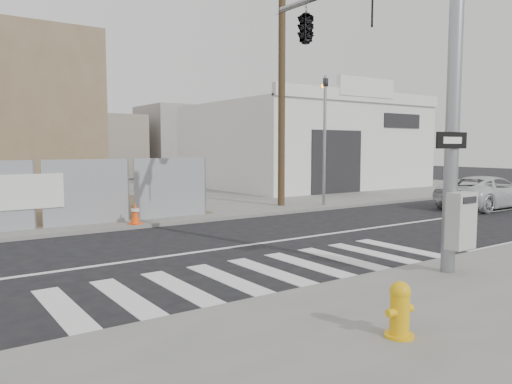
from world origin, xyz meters
TOP-DOWN VIEW (x-y plane):
  - ground at (0.00, 0.00)m, footprint 100.00×100.00m
  - sidewalk_far at (0.00, 14.00)m, footprint 50.00×20.00m
  - signal_pole at (2.49, -2.05)m, footprint 0.96×5.87m
  - far_signal_pole at (8.00, 4.60)m, footprint 0.16×0.20m
  - concrete_wall_right at (-0.50, 14.08)m, footprint 5.50×1.30m
  - auto_shop at (14.00, 12.97)m, footprint 12.00×10.20m
  - utility_pole_right at (6.50, 5.50)m, footprint 1.60×0.28m
  - fire_hydrant at (-0.90, -6.41)m, footprint 0.45×0.43m
  - suv at (13.42, 0.73)m, footprint 4.74×2.24m
  - traffic_cone_d at (-0.19, 4.22)m, footprint 0.45×0.45m

SIDE VIEW (x-z plane):
  - ground at x=0.00m, z-range 0.00..0.00m
  - sidewalk_far at x=0.00m, z-range 0.00..0.12m
  - traffic_cone_d at x=-0.19m, z-range 0.11..0.79m
  - fire_hydrant at x=-0.90m, z-range 0.12..0.83m
  - suv at x=13.42m, z-range 0.00..1.31m
  - auto_shop at x=14.00m, z-range -0.44..5.51m
  - concrete_wall_right at x=-0.50m, z-range -0.62..7.38m
  - far_signal_pole at x=8.00m, z-range 0.68..6.28m
  - signal_pole at x=2.49m, z-range 1.28..8.28m
  - utility_pole_right at x=6.50m, z-range 0.20..10.20m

